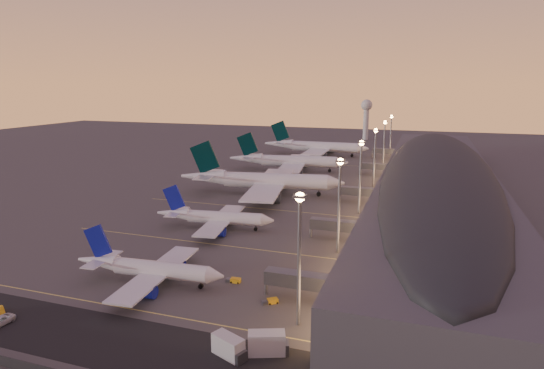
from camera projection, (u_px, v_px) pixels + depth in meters
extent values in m
plane|color=#403E3B|center=(217.00, 238.00, 134.56)|extent=(700.00, 700.00, 0.00)
cylinder|color=silver|center=(161.00, 270.00, 103.05)|extent=(22.85, 5.60, 3.85)
cone|color=silver|center=(216.00, 276.00, 99.91)|extent=(3.94, 4.12, 3.85)
cone|color=silver|center=(98.00, 261.00, 106.88)|extent=(10.48, 4.63, 3.85)
cube|color=silver|center=(157.00, 272.00, 103.46)|extent=(9.07, 32.84, 0.42)
cylinder|color=navy|center=(174.00, 266.00, 110.32)|extent=(5.32, 3.28, 2.89)
cylinder|color=navy|center=(144.00, 291.00, 96.82)|extent=(5.32, 3.28, 2.89)
cube|color=navy|center=(98.00, 241.00, 105.68)|extent=(7.08, 1.13, 8.35)
cube|color=silver|center=(102.00, 259.00, 106.46)|extent=(4.55, 11.92, 0.27)
cylinder|color=black|center=(201.00, 285.00, 101.36)|extent=(0.33, 0.33, 1.52)
cylinder|color=black|center=(201.00, 286.00, 101.41)|extent=(1.13, 0.76, 1.08)
cylinder|color=black|center=(160.00, 275.00, 106.62)|extent=(0.33, 0.33, 1.52)
cylinder|color=black|center=(160.00, 276.00, 106.67)|extent=(1.13, 0.76, 1.08)
cylinder|color=black|center=(149.00, 285.00, 101.52)|extent=(0.33, 0.33, 1.52)
cylinder|color=black|center=(149.00, 286.00, 101.57)|extent=(1.13, 0.76, 1.08)
cylinder|color=silver|center=(225.00, 218.00, 142.48)|extent=(23.99, 7.15, 4.03)
cone|color=silver|center=(268.00, 220.00, 139.92)|extent=(4.32, 4.50, 4.03)
cone|color=silver|center=(173.00, 213.00, 145.57)|extent=(11.13, 5.42, 4.03)
cube|color=silver|center=(221.00, 220.00, 142.84)|extent=(11.34, 34.54, 0.44)
cylinder|color=navy|center=(230.00, 217.00, 150.15)|extent=(5.70, 3.71, 3.02)
cylinder|color=navy|center=(216.00, 231.00, 135.85)|extent=(5.70, 3.71, 3.02)
cube|color=navy|center=(174.00, 198.00, 144.34)|extent=(7.39, 1.58, 8.74)
cube|color=silver|center=(177.00, 212.00, 145.20)|extent=(5.41, 12.61, 0.28)
cylinder|color=black|center=(256.00, 228.00, 141.24)|extent=(0.36, 0.36, 1.59)
cylinder|color=black|center=(256.00, 229.00, 141.29)|extent=(1.21, 0.85, 1.13)
cylinder|color=black|center=(222.00, 223.00, 146.15)|extent=(0.36, 0.36, 1.59)
cylinder|color=black|center=(222.00, 224.00, 146.20)|extent=(1.21, 0.85, 1.13)
cylinder|color=black|center=(216.00, 229.00, 140.74)|extent=(0.36, 0.36, 1.59)
cylinder|color=black|center=(216.00, 230.00, 140.79)|extent=(1.21, 0.85, 1.13)
cylinder|color=silver|center=(275.00, 181.00, 186.34)|extent=(42.88, 13.22, 6.41)
cone|color=silver|center=(336.00, 183.00, 182.45)|extent=(7.79, 7.44, 6.41)
cone|color=silver|center=(203.00, 177.00, 191.03)|extent=(19.94, 9.44, 6.41)
cube|color=silver|center=(271.00, 183.00, 186.91)|extent=(22.22, 63.15, 0.71)
cylinder|color=#55585C|center=(279.00, 182.00, 200.30)|extent=(10.23, 6.30, 4.81)
cylinder|color=#55585C|center=(268.00, 197.00, 174.03)|extent=(10.23, 6.30, 4.81)
cube|color=black|center=(205.00, 157.00, 189.09)|extent=(12.63, 3.01, 14.23)
cube|color=silver|center=(209.00, 175.00, 190.46)|extent=(10.38, 23.13, 0.45)
cylinder|color=black|center=(319.00, 193.00, 184.50)|extent=(0.59, 0.59, 2.56)
cylinder|color=black|center=(319.00, 194.00, 184.58)|extent=(1.95, 1.40, 1.80)
cylinder|color=black|center=(269.00, 189.00, 192.18)|extent=(0.59, 0.59, 2.56)
cylinder|color=black|center=(269.00, 190.00, 192.26)|extent=(1.95, 1.40, 1.80)
cylinder|color=black|center=(265.00, 194.00, 183.53)|extent=(0.59, 0.59, 2.56)
cylinder|color=black|center=(265.00, 195.00, 183.62)|extent=(1.95, 1.40, 1.80)
cylinder|color=silver|center=(298.00, 161.00, 236.72)|extent=(39.11, 11.40, 5.85)
cone|color=silver|center=(342.00, 163.00, 232.79)|extent=(7.02, 6.69, 5.85)
cone|color=silver|center=(246.00, 158.00, 241.47)|extent=(18.13, 8.32, 5.85)
cube|color=silver|center=(295.00, 163.00, 237.27)|extent=(19.31, 57.56, 0.64)
cylinder|color=#55585C|center=(300.00, 163.00, 249.42)|extent=(9.28, 5.61, 4.39)
cylinder|color=#55585C|center=(294.00, 171.00, 225.53)|extent=(9.28, 5.61, 4.39)
cube|color=black|center=(248.00, 144.00, 239.68)|extent=(11.54, 2.54, 12.98)
cube|color=silver|center=(250.00, 157.00, 240.91)|extent=(9.13, 21.04, 0.41)
cylinder|color=black|center=(330.00, 170.00, 234.76)|extent=(0.53, 0.53, 2.34)
cylinder|color=black|center=(329.00, 171.00, 234.84)|extent=(1.77, 1.25, 1.64)
cylinder|color=black|center=(293.00, 167.00, 242.08)|extent=(0.53, 0.53, 2.34)
cylinder|color=black|center=(293.00, 168.00, 242.16)|extent=(1.77, 1.25, 1.64)
cylinder|color=black|center=(291.00, 170.00, 234.22)|extent=(0.53, 0.53, 2.34)
cylinder|color=black|center=(291.00, 171.00, 234.30)|extent=(1.77, 1.25, 1.64)
cylinder|color=silver|center=(324.00, 147.00, 287.78)|extent=(41.82, 7.01, 6.31)
cone|color=silver|center=(363.00, 148.00, 280.58)|extent=(6.83, 6.42, 6.31)
cone|color=silver|center=(279.00, 144.00, 296.60)|extent=(18.95, 6.63, 6.31)
cube|color=silver|center=(321.00, 148.00, 288.62)|extent=(13.14, 61.18, 0.69)
cylinder|color=#55585C|center=(327.00, 149.00, 301.15)|extent=(9.50, 4.89, 4.73)
cylinder|color=#55585C|center=(319.00, 155.00, 276.20)|extent=(9.50, 4.89, 4.73)
cube|color=black|center=(280.00, 131.00, 294.55)|extent=(12.46, 1.16, 14.00)
cube|color=silver|center=(282.00, 142.00, 295.72)|extent=(7.10, 22.07, 0.44)
cylinder|color=black|center=(352.00, 155.00, 283.53)|extent=(0.51, 0.51, 2.52)
cylinder|color=black|center=(352.00, 156.00, 283.61)|extent=(1.78, 1.13, 1.77)
cylinder|color=black|center=(320.00, 153.00, 293.84)|extent=(0.51, 0.51, 2.52)
cylinder|color=black|center=(320.00, 153.00, 293.92)|extent=(1.78, 1.13, 1.77)
cylinder|color=black|center=(318.00, 154.00, 285.63)|extent=(0.51, 0.51, 2.52)
cylinder|color=black|center=(318.00, 155.00, 285.71)|extent=(1.78, 1.13, 1.77)
cube|color=#444549|center=(436.00, 183.00, 180.93)|extent=(40.00, 255.00, 12.00)
ellipsoid|color=black|center=(438.00, 168.00, 179.63)|extent=(39.00, 253.00, 10.92)
cube|color=#FFAD66|center=(384.00, 182.00, 187.46)|extent=(0.40, 244.80, 8.00)
cube|color=#55585C|center=(302.00, 280.00, 95.22)|extent=(16.00, 3.20, 3.00)
cylinder|color=slate|center=(266.00, 285.00, 98.21)|extent=(0.70, 0.70, 4.40)
cube|color=#55585C|center=(338.00, 225.00, 132.21)|extent=(16.00, 3.20, 3.00)
cylinder|color=slate|center=(311.00, 230.00, 135.21)|extent=(0.70, 0.70, 4.40)
cube|color=#55585C|center=(359.00, 191.00, 173.82)|extent=(16.00, 3.20, 3.00)
cylinder|color=slate|center=(339.00, 196.00, 176.82)|extent=(0.70, 0.70, 4.40)
cube|color=#55585C|center=(376.00, 166.00, 226.53)|extent=(16.00, 3.20, 3.00)
cylinder|color=slate|center=(359.00, 170.00, 229.53)|extent=(0.70, 0.70, 4.40)
cube|color=#55585C|center=(386.00, 151.00, 278.32)|extent=(16.00, 3.20, 3.00)
cylinder|color=slate|center=(372.00, 154.00, 281.32)|extent=(0.70, 0.70, 4.40)
cylinder|color=slate|center=(299.00, 263.00, 83.61)|extent=(0.70, 0.70, 25.00)
cube|color=slate|center=(300.00, 196.00, 80.85)|extent=(2.20, 2.20, 0.50)
sphere|color=#FFAF58|center=(300.00, 197.00, 80.90)|extent=(1.80, 1.80, 1.80)
cylinder|color=slate|center=(339.00, 208.00, 120.60)|extent=(0.70, 0.70, 25.00)
cube|color=slate|center=(340.00, 161.00, 117.84)|extent=(2.20, 2.20, 0.50)
sphere|color=#FFAF58|center=(340.00, 162.00, 117.89)|extent=(1.80, 1.80, 1.80)
cylinder|color=slate|center=(360.00, 179.00, 157.59)|extent=(0.70, 0.70, 25.00)
cube|color=slate|center=(362.00, 142.00, 154.84)|extent=(2.20, 2.20, 0.50)
sphere|color=#FFAF58|center=(362.00, 143.00, 154.88)|extent=(1.80, 1.80, 1.80)
cylinder|color=slate|center=(374.00, 159.00, 199.21)|extent=(0.70, 0.70, 25.00)
cube|color=slate|center=(376.00, 130.00, 196.45)|extent=(2.20, 2.20, 0.50)
sphere|color=#FFAF58|center=(376.00, 130.00, 196.49)|extent=(1.80, 1.80, 1.80)
cylinder|color=slate|center=(384.00, 146.00, 240.82)|extent=(0.70, 0.70, 25.00)
cube|color=slate|center=(385.00, 122.00, 238.07)|extent=(2.20, 2.20, 0.50)
sphere|color=#FFAF58|center=(385.00, 122.00, 238.11)|extent=(1.80, 1.80, 1.80)
cylinder|color=slate|center=(391.00, 137.00, 282.44)|extent=(0.70, 0.70, 25.00)
cube|color=slate|center=(392.00, 116.00, 279.68)|extent=(2.20, 2.20, 0.50)
sphere|color=#FFAF58|center=(392.00, 117.00, 279.73)|extent=(1.80, 1.80, 1.80)
cylinder|color=silver|center=(366.00, 124.00, 369.06)|extent=(4.40, 4.40, 26.00)
sphere|color=silver|center=(367.00, 105.00, 365.81)|extent=(9.00, 9.00, 9.00)
cube|color=black|center=(84.00, 335.00, 82.77)|extent=(260.00, 16.00, 0.01)
cube|color=#D8C659|center=(122.00, 307.00, 92.95)|extent=(90.00, 0.36, 0.00)
cube|color=#D8C659|center=(210.00, 244.00, 129.94)|extent=(90.00, 0.36, 0.00)
cube|color=#D8C659|center=(258.00, 208.00, 166.93)|extent=(90.00, 0.36, 0.00)
cube|color=#D8C659|center=(292.00, 183.00, 208.55)|extent=(90.00, 0.36, 0.00)
cube|color=#D8C659|center=(319.00, 164.00, 259.41)|extent=(90.00, 0.36, 0.00)
cube|color=#2D2D30|center=(30.00, 368.00, 71.46)|extent=(124.00, 0.08, 1.90)
cylinder|color=#2D2D30|center=(11.00, 363.00, 72.71)|extent=(0.12, 0.12, 2.00)
cube|color=gold|center=(236.00, 280.00, 104.53)|extent=(2.28, 1.49, 1.01)
cube|color=#55585C|center=(229.00, 280.00, 105.00)|extent=(1.35, 1.26, 0.74)
cylinder|color=black|center=(240.00, 281.00, 105.02)|extent=(0.41, 0.19, 0.41)
cylinder|color=black|center=(238.00, 283.00, 103.72)|extent=(0.41, 0.19, 0.41)
cylinder|color=black|center=(233.00, 280.00, 105.46)|extent=(0.41, 0.19, 0.41)
cylinder|color=black|center=(231.00, 282.00, 104.17)|extent=(0.41, 0.19, 0.41)
cube|color=gold|center=(273.00, 301.00, 94.67)|extent=(2.54, 2.37, 0.99)
cube|color=#55585C|center=(265.00, 303.00, 94.22)|extent=(1.71, 1.69, 0.72)
cylinder|color=black|center=(275.00, 300.00, 95.61)|extent=(0.41, 0.37, 0.40)
cylinder|color=black|center=(277.00, 303.00, 94.36)|extent=(0.41, 0.37, 0.40)
cylinder|color=black|center=(268.00, 301.00, 95.12)|extent=(0.41, 0.37, 0.40)
cylinder|color=black|center=(270.00, 304.00, 93.87)|extent=(0.41, 0.37, 0.40)
cube|color=silver|center=(228.00, 346.00, 76.07)|extent=(6.33, 4.62, 3.59)
cube|color=#55585C|center=(239.00, 356.00, 74.60)|extent=(2.66, 2.88, 1.90)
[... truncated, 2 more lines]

